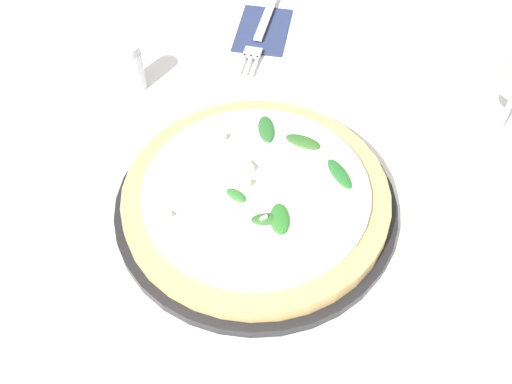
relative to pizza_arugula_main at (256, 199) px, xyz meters
name	(u,v)px	position (x,y,z in m)	size (l,w,h in m)	color
ground_plane	(224,217)	(0.01, -0.04, -0.02)	(6.00, 6.00, 0.00)	silver
pizza_arugula_main	(256,199)	(0.00, 0.00, 0.00)	(0.31, 0.31, 0.05)	black
napkin	(263,29)	(-0.33, 0.00, -0.01)	(0.12, 0.09, 0.01)	navy
fork	(262,29)	(-0.32, 0.00, -0.01)	(0.20, 0.06, 0.00)	silver
shaker_pepper	(131,67)	(-0.20, -0.17, 0.02)	(0.03, 0.03, 0.07)	silver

